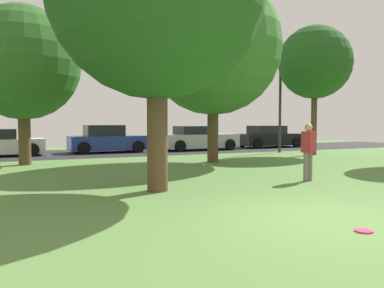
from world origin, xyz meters
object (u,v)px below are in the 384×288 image
(person_thrower, at_px, (308,150))
(birch_tree_lone, at_px, (213,47))
(oak_tree_center, at_px, (315,63))
(street_lamp_post, at_px, (280,110))
(parked_car_black, at_px, (269,137))
(frisbee_disc, at_px, (364,231))
(parked_car_silver, at_px, (198,139))
(parked_car_blue, at_px, (107,140))
(oak_tree_left, at_px, (23,63))

(person_thrower, bearing_deg, birch_tree_lone, 169.88)
(oak_tree_center, bearing_deg, person_thrower, -132.88)
(birch_tree_lone, height_order, street_lamp_post, birch_tree_lone)
(oak_tree_center, bearing_deg, parked_car_black, 75.29)
(frisbee_disc, height_order, parked_car_silver, parked_car_silver)
(parked_car_black, relative_size, street_lamp_post, 0.95)
(birch_tree_lone, relative_size, parked_car_blue, 1.83)
(person_thrower, relative_size, street_lamp_post, 0.35)
(parked_car_blue, distance_m, street_lamp_post, 9.41)
(birch_tree_lone, bearing_deg, oak_tree_left, 163.21)
(parked_car_silver, xyz_separation_m, street_lamp_post, (3.14, -3.58, 1.60))
(birch_tree_lone, distance_m, oak_tree_left, 7.31)
(oak_tree_left, relative_size, oak_tree_center, 0.94)
(birch_tree_lone, bearing_deg, parked_car_silver, 69.15)
(frisbee_disc, height_order, street_lamp_post, street_lamp_post)
(birch_tree_lone, xyz_separation_m, street_lamp_post, (5.67, 3.05, -2.39))
(birch_tree_lone, distance_m, frisbee_disc, 11.37)
(parked_car_blue, bearing_deg, parked_car_silver, -3.75)
(birch_tree_lone, height_order, parked_car_blue, birch_tree_lone)
(person_thrower, xyz_separation_m, frisbee_disc, (-2.71, -4.31, -0.85))
(frisbee_disc, bearing_deg, person_thrower, 57.82)
(parked_car_silver, distance_m, street_lamp_post, 5.03)
(parked_car_silver, bearing_deg, oak_tree_center, -56.20)
(parked_car_blue, bearing_deg, oak_tree_left, -130.89)
(oak_tree_left, xyz_separation_m, parked_car_blue, (4.23, 4.88, -3.17))
(parked_car_black, height_order, street_lamp_post, street_lamp_post)
(person_thrower, height_order, frisbee_disc, person_thrower)
(person_thrower, relative_size, parked_car_black, 0.37)
(oak_tree_center, bearing_deg, parked_car_blue, 146.72)
(oak_tree_left, xyz_separation_m, frisbee_disc, (4.19, -12.11, -3.83))
(oak_tree_left, distance_m, frisbee_disc, 13.37)
(oak_tree_left, distance_m, parked_car_silver, 10.99)
(oak_tree_left, relative_size, person_thrower, 3.80)
(person_thrower, xyz_separation_m, parked_car_silver, (2.58, 12.33, -0.21))
(person_thrower, bearing_deg, parked_car_silver, 158.61)
(frisbee_disc, xyz_separation_m, parked_car_black, (10.55, 16.96, 0.63))
(person_thrower, relative_size, parked_car_blue, 0.39)
(street_lamp_post, bearing_deg, birch_tree_lone, -151.69)
(oak_tree_left, xyz_separation_m, oak_tree_center, (13.20, -1.01, 0.71))
(parked_car_silver, relative_size, street_lamp_post, 1.00)
(frisbee_disc, distance_m, parked_car_black, 19.99)
(oak_tree_left, height_order, oak_tree_center, oak_tree_center)
(birch_tree_lone, xyz_separation_m, oak_tree_center, (6.24, 1.09, -0.09))
(oak_tree_center, xyz_separation_m, parked_car_black, (1.54, 5.87, -3.91))
(oak_tree_center, xyz_separation_m, parked_car_silver, (-3.71, 5.55, -3.90))
(oak_tree_center, xyz_separation_m, person_thrower, (-6.30, -6.78, -3.69))
(birch_tree_lone, relative_size, street_lamp_post, 1.64)
(parked_car_blue, bearing_deg, frisbee_disc, -90.12)
(oak_tree_center, xyz_separation_m, street_lamp_post, (-0.57, 1.96, -2.30))
(frisbee_disc, bearing_deg, oak_tree_left, 109.09)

